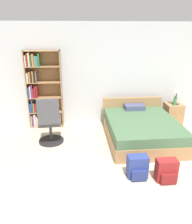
{
  "coord_description": "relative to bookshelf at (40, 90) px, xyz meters",
  "views": [
    {
      "loc": [
        -1.02,
        -2.4,
        2.35
      ],
      "look_at": [
        -0.62,
        1.98,
        0.74
      ],
      "focal_mm": 35.0,
      "sensor_mm": 36.0,
      "label": 1
    }
  ],
  "objects": [
    {
      "name": "wall_back",
      "position": [
        1.93,
        0.18,
        0.31
      ],
      "size": [
        9.0,
        0.06,
        2.6
      ],
      "color": "silver",
      "rests_on": "ground_plane"
    },
    {
      "name": "backpack_red",
      "position": [
        2.36,
        -2.51,
        -0.81
      ],
      "size": [
        0.34,
        0.25,
        0.39
      ],
      "color": "maroon",
      "rests_on": "ground_plane"
    },
    {
      "name": "ground_plane",
      "position": [
        1.93,
        -3.05,
        -0.99
      ],
      "size": [
        14.0,
        14.0,
        0.0
      ],
      "primitive_type": "plane",
      "color": "beige"
    },
    {
      "name": "water_bottle",
      "position": [
        3.44,
        -0.29,
        -0.31
      ],
      "size": [
        0.08,
        0.08,
        0.23
      ],
      "color": "#3F8C4C",
      "rests_on": "nightstand"
    },
    {
      "name": "office_chair",
      "position": [
        0.31,
        -1.02,
        -0.5
      ],
      "size": [
        0.56,
        0.62,
        1.09
      ],
      "color": "#232326",
      "rests_on": "ground_plane"
    },
    {
      "name": "nightstand",
      "position": [
        3.48,
        -0.18,
        -0.71
      ],
      "size": [
        0.43,
        0.45,
        0.57
      ],
      "color": "#AD7F51",
      "rests_on": "ground_plane"
    },
    {
      "name": "table_lamp",
      "position": [
        3.49,
        -0.21,
        -0.03
      ],
      "size": [
        0.24,
        0.24,
        0.52
      ],
      "color": "#333333",
      "rests_on": "nightstand"
    },
    {
      "name": "backpack_blue",
      "position": [
        1.91,
        -2.37,
        -0.8
      ],
      "size": [
        0.34,
        0.27,
        0.4
      ],
      "color": "navy",
      "rests_on": "ground_plane"
    },
    {
      "name": "bed",
      "position": [
        2.38,
        -0.94,
        -0.74
      ],
      "size": [
        1.55,
        1.95,
        0.74
      ],
      "color": "#AD7F51",
      "rests_on": "ground_plane"
    },
    {
      "name": "bookshelf",
      "position": [
        0.0,
        0.0,
        0.0
      ],
      "size": [
        0.86,
        0.26,
        1.95
      ],
      "color": "#AD7F51",
      "rests_on": "ground_plane"
    }
  ]
}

